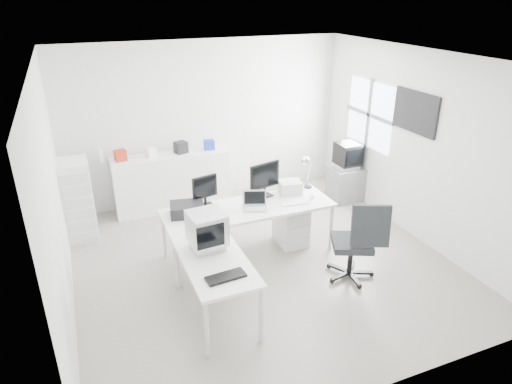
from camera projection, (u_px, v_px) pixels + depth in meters
name	position (u px, v px, depth m)	size (l,w,h in m)	color
floor	(261.00, 262.00, 6.47)	(5.00, 5.00, 0.01)	beige
ceiling	(262.00, 58.00, 5.33)	(5.00, 5.00, 0.01)	white
back_wall	(206.00, 122.00, 8.01)	(5.00, 0.02, 2.80)	silver
left_wall	(54.00, 201.00, 5.03)	(0.02, 5.00, 2.80)	silver
right_wall	(417.00, 146.00, 6.76)	(0.02, 5.00, 2.80)	silver
window	(369.00, 115.00, 7.69)	(0.02, 1.20, 1.10)	white
wall_picture	(415.00, 112.00, 6.63)	(0.04, 0.90, 0.60)	black
main_desk	(249.00, 231.00, 6.52)	(2.40, 0.80, 0.75)	white
side_desk	(215.00, 286.00, 5.30)	(0.70, 1.40, 0.75)	white
drawer_pedestal	(291.00, 225.00, 6.84)	(0.40, 0.50, 0.60)	white
inkjet_printer	(187.00, 209.00, 6.13)	(0.45, 0.35, 0.16)	black
lcd_monitor_small	(205.00, 191.00, 6.30)	(0.37, 0.21, 0.47)	black
lcd_monitor_large	(265.00, 180.00, 6.60)	(0.50, 0.20, 0.52)	black
laptop	(255.00, 202.00, 6.26)	(0.34, 0.35, 0.23)	#B7B7BA
white_keyboard	(295.00, 203.00, 6.47)	(0.41, 0.13, 0.02)	white
white_mouse	(312.00, 197.00, 6.60)	(0.06, 0.06, 0.06)	white
laser_printer	(290.00, 187.00, 6.78)	(0.32, 0.28, 0.18)	silver
desk_lamp	(309.00, 173.00, 6.91)	(0.16, 0.16, 0.48)	silver
crt_monitor	(207.00, 231.00, 5.27)	(0.40, 0.40, 0.46)	#B7B7BA
black_keyboard	(226.00, 277.00, 4.80)	(0.43, 0.17, 0.03)	black
office_chair	(352.00, 239.00, 5.92)	(0.65, 0.65, 1.13)	#27292C
tv_cabinet	(346.00, 184.00, 8.24)	(0.57, 0.47, 0.62)	slate
crt_tv	(348.00, 156.00, 8.02)	(0.50, 0.48, 0.45)	black
sideboard	(172.00, 181.00, 7.90)	(1.96, 0.49, 0.98)	white
clutter_box_a	(120.00, 155.00, 7.39)	(0.18, 0.16, 0.18)	#A62A17
clutter_box_b	(151.00, 152.00, 7.57)	(0.15, 0.13, 0.15)	white
clutter_box_c	(181.00, 147.00, 7.73)	(0.20, 0.18, 0.20)	black
clutter_box_d	(209.00, 145.00, 7.91)	(0.17, 0.15, 0.17)	#172FA4
clutter_bottle	(101.00, 156.00, 7.31)	(0.07, 0.07, 0.22)	white
filing_cabinet	(78.00, 200.00, 6.87)	(0.44, 0.52, 1.25)	white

